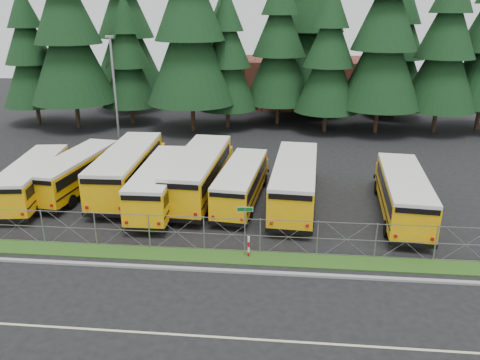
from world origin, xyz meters
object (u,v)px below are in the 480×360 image
at_px(bus_0, 35,180).
at_px(bus_2, 129,170).
at_px(bus_6, 295,183).
at_px(bus_5, 242,184).
at_px(bus_1, 79,173).
at_px(bus_4, 200,174).
at_px(street_sign, 245,221).
at_px(striped_bollard, 249,247).
at_px(bus_east, 402,195).
at_px(light_standard, 115,91).
at_px(bus_3, 163,184).

xyz_separation_m(bus_0, bus_2, (5.92, 1.93, 0.22)).
bearing_deg(bus_6, bus_5, -177.04).
relative_size(bus_1, bus_4, 0.87).
bearing_deg(street_sign, bus_4, 114.84).
bearing_deg(bus_6, striped_bollard, -104.66).
height_order(bus_4, striped_bollard, bus_4).
relative_size(bus_2, bus_east, 1.10).
xyz_separation_m(bus_east, light_standard, (-22.08, 11.67, 4.09)).
bearing_deg(bus_5, bus_3, -164.58).
bearing_deg(bus_3, bus_0, 177.87).
bearing_deg(bus_5, bus_2, 176.91).
distance_m(bus_4, bus_east, 13.27).
bearing_deg(bus_3, bus_1, 163.30).
distance_m(bus_2, bus_3, 3.66).
bearing_deg(bus_3, bus_6, 4.57).
xyz_separation_m(bus_5, light_standard, (-11.98, 10.37, 4.20)).
height_order(bus_0, light_standard, light_standard).
bearing_deg(bus_3, bus_5, 8.90).
distance_m(bus_0, bus_3, 8.89).
bearing_deg(light_standard, bus_2, -67.04).
distance_m(bus_5, striped_bollard, 7.49).
xyz_separation_m(bus_0, street_sign, (14.84, -6.60, 0.69)).
xyz_separation_m(bus_2, light_standard, (-3.86, 9.11, 3.94)).
xyz_separation_m(bus_2, bus_6, (11.61, -1.34, -0.04)).
bearing_deg(bus_5, bus_east, -1.57).
xyz_separation_m(bus_4, light_standard, (-8.99, 9.46, 3.94)).
xyz_separation_m(bus_4, bus_5, (2.99, -0.91, -0.25)).
xyz_separation_m(bus_4, striped_bollard, (3.99, -8.30, -0.96)).
distance_m(bus_0, bus_east, 24.15).
distance_m(bus_6, bus_east, 6.72).
bearing_deg(bus_2, bus_1, -177.32).
distance_m(bus_1, bus_6, 15.23).
bearing_deg(bus_2, light_standard, 111.27).
xyz_separation_m(bus_6, bus_east, (6.61, -1.22, -0.10)).
bearing_deg(bus_4, bus_east, -6.14).
xyz_separation_m(bus_5, street_sign, (0.79, -7.26, 0.73)).
bearing_deg(light_standard, striped_bollard, -53.83).
bearing_deg(street_sign, bus_2, 136.27).
xyz_separation_m(bus_1, bus_2, (3.58, 0.27, 0.21)).
height_order(bus_2, bus_3, bus_2).
distance_m(bus_0, bus_2, 6.23).
height_order(bus_4, street_sign, bus_4).
bearing_deg(striped_bollard, street_sign, 148.93).
bearing_deg(bus_4, bus_1, -177.14).
distance_m(bus_4, street_sign, 9.01).
bearing_deg(bus_east, bus_3, -176.28).
relative_size(bus_2, bus_4, 1.00).
xyz_separation_m(bus_0, light_standard, (2.06, 11.04, 4.16)).
xyz_separation_m(bus_6, striped_bollard, (-2.49, -7.32, -0.92)).
xyz_separation_m(bus_0, bus_east, (24.14, -0.63, 0.07)).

